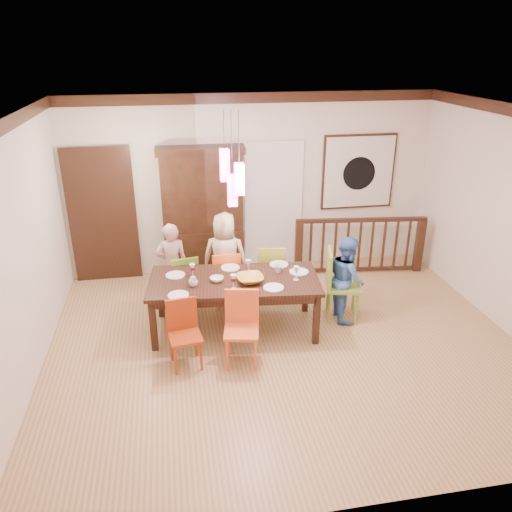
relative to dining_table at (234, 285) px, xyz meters
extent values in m
plane|color=#A3784F|center=(0.58, -0.50, -0.67)|extent=(6.00, 6.00, 0.00)
plane|color=white|center=(0.58, -0.50, 2.23)|extent=(6.00, 6.00, 0.00)
plane|color=silver|center=(0.58, 2.00, 0.78)|extent=(6.00, 0.00, 6.00)
plane|color=silver|center=(-2.42, -0.50, 0.78)|extent=(0.00, 5.00, 5.00)
cube|color=black|center=(-1.82, 1.95, 0.38)|extent=(1.04, 0.07, 2.24)
cube|color=silver|center=(0.93, 1.97, 0.38)|extent=(0.97, 0.05, 2.22)
cube|color=black|center=(2.38, 1.97, 0.93)|extent=(1.25, 0.04, 1.25)
cube|color=silver|center=(2.38, 1.95, 0.93)|extent=(1.18, 0.02, 1.18)
cylinder|color=black|center=(2.38, 1.93, 0.91)|extent=(0.56, 0.01, 0.56)
cube|color=#EC46A1|center=(-0.08, 0.05, 1.58)|extent=(0.11, 0.11, 0.38)
cylinder|color=black|center=(-0.08, 0.05, 2.00)|extent=(0.01, 0.01, 0.46)
cube|color=#EC46A1|center=(0.08, -0.05, 1.43)|extent=(0.11, 0.11, 0.38)
cylinder|color=black|center=(0.08, -0.05, 1.92)|extent=(0.01, 0.01, 0.61)
cube|color=#EC46A1|center=(0.00, 0.00, 1.28)|extent=(0.11, 0.11, 0.38)
cylinder|color=black|center=(0.00, 0.00, 1.85)|extent=(0.01, 0.01, 0.76)
cube|color=black|center=(0.00, 0.00, 0.05)|extent=(2.31, 1.23, 0.05)
cube|color=black|center=(-1.03, 0.42, -0.32)|extent=(0.09, 0.09, 0.70)
cube|color=black|center=(1.03, 0.42, -0.32)|extent=(0.09, 0.09, 0.70)
cube|color=black|center=(-1.03, -0.42, -0.32)|extent=(0.09, 0.09, 0.70)
cube|color=black|center=(1.03, -0.42, -0.32)|extent=(0.09, 0.09, 0.70)
cube|color=black|center=(0.00, 0.44, -0.02)|extent=(2.01, 0.25, 0.10)
cube|color=black|center=(0.00, -0.44, -0.02)|extent=(2.01, 0.25, 0.10)
cube|color=#67A529|center=(-0.63, 0.77, -0.27)|extent=(0.43, 0.43, 0.04)
cube|color=#67A529|center=(-0.63, 0.77, -0.04)|extent=(0.38, 0.09, 0.41)
cylinder|color=#67A529|center=(-0.79, 0.61, -0.47)|extent=(0.03, 0.03, 0.39)
cylinder|color=#67A529|center=(-0.48, 0.61, -0.47)|extent=(0.03, 0.03, 0.39)
cylinder|color=#67A529|center=(-0.79, 0.92, -0.47)|extent=(0.03, 0.03, 0.39)
cylinder|color=#67A529|center=(-0.48, 0.92, -0.47)|extent=(0.03, 0.03, 0.39)
cube|color=#F45B1E|center=(-0.03, 0.70, -0.24)|extent=(0.40, 0.40, 0.04)
cube|color=#F45B1E|center=(-0.03, 0.70, -0.01)|extent=(0.40, 0.04, 0.44)
cylinder|color=#F45B1E|center=(-0.19, 0.54, -0.46)|extent=(0.03, 0.03, 0.42)
cylinder|color=#F45B1E|center=(0.13, 0.54, -0.46)|extent=(0.03, 0.03, 0.42)
cylinder|color=#F45B1E|center=(-0.19, 0.86, -0.46)|extent=(0.03, 0.03, 0.42)
cylinder|color=#F45B1E|center=(0.13, 0.86, -0.46)|extent=(0.03, 0.03, 0.42)
cube|color=#9DA72D|center=(0.65, 0.77, -0.23)|extent=(0.46, 0.46, 0.04)
cube|color=#9DA72D|center=(0.65, 0.77, 0.01)|extent=(0.41, 0.10, 0.45)
cylinder|color=#9DA72D|center=(0.48, 0.60, -0.46)|extent=(0.03, 0.03, 0.43)
cylinder|color=#9DA72D|center=(0.81, 0.60, -0.46)|extent=(0.03, 0.03, 0.43)
cylinder|color=#9DA72D|center=(0.48, 0.93, -0.46)|extent=(0.03, 0.03, 0.43)
cylinder|color=#9DA72D|center=(0.81, 0.93, -0.46)|extent=(0.03, 0.03, 0.43)
cube|color=#9C350F|center=(-0.69, -0.72, -0.27)|extent=(0.42, 0.42, 0.04)
cube|color=#9C350F|center=(-0.69, -0.72, -0.05)|extent=(0.37, 0.09, 0.41)
cylinder|color=#9C350F|center=(-0.84, -0.88, -0.48)|extent=(0.03, 0.03, 0.39)
cylinder|color=#9C350F|center=(-0.54, -0.88, -0.48)|extent=(0.03, 0.03, 0.39)
cylinder|color=#9C350F|center=(-0.84, -0.57, -0.48)|extent=(0.03, 0.03, 0.39)
cylinder|color=#9C350F|center=(-0.54, -0.57, -0.48)|extent=(0.03, 0.03, 0.39)
cube|color=orange|center=(-0.02, -0.78, -0.23)|extent=(0.48, 0.48, 0.04)
cube|color=orange|center=(-0.02, -0.78, 0.01)|extent=(0.41, 0.12, 0.45)
cylinder|color=orange|center=(-0.19, -0.95, -0.46)|extent=(0.04, 0.04, 0.43)
cylinder|color=orange|center=(0.14, -0.95, -0.46)|extent=(0.04, 0.04, 0.43)
cylinder|color=orange|center=(-0.19, -0.62, -0.46)|extent=(0.04, 0.04, 0.43)
cylinder|color=orange|center=(0.14, -0.62, -0.46)|extent=(0.04, 0.04, 0.43)
cube|color=olive|center=(1.53, 0.06, -0.18)|extent=(0.55, 0.55, 0.04)
cube|color=olive|center=(1.53, 0.06, 0.09)|extent=(0.15, 0.45, 0.50)
cylinder|color=olive|center=(1.35, -0.13, -0.43)|extent=(0.04, 0.04, 0.48)
cylinder|color=olive|center=(1.71, -0.13, -0.43)|extent=(0.04, 0.04, 0.48)
cylinder|color=olive|center=(1.35, 0.24, -0.43)|extent=(0.04, 0.04, 0.48)
cylinder|color=olive|center=(1.71, 0.24, -0.43)|extent=(0.04, 0.04, 0.48)
cube|color=black|center=(-0.26, 1.78, -0.27)|extent=(1.26, 0.44, 0.81)
cube|color=black|center=(-0.26, 1.80, 0.77)|extent=(1.26, 0.40, 1.26)
cube|color=black|center=(-0.26, 1.99, 0.77)|extent=(1.08, 0.02, 1.08)
cube|color=black|center=(-0.26, 1.80, 1.42)|extent=(1.35, 0.44, 0.10)
cube|color=black|center=(1.28, 1.45, -0.21)|extent=(0.13, 0.13, 0.92)
cube|color=black|center=(3.32, 1.45, -0.21)|extent=(0.13, 0.13, 0.92)
cube|color=black|center=(2.30, 1.45, 0.26)|extent=(2.16, 0.32, 0.06)
cube|color=black|center=(2.30, 1.45, -0.62)|extent=(2.04, 0.29, 0.05)
imported|color=#D0A39E|center=(-0.79, 0.85, -0.03)|extent=(0.49, 0.34, 1.27)
imported|color=beige|center=(-0.02, 0.88, 0.01)|extent=(0.75, 0.58, 1.37)
imported|color=#4575C3|center=(1.57, 0.06, -0.07)|extent=(0.49, 0.61, 1.21)
imported|color=gold|center=(0.19, -0.11, 0.12)|extent=(0.36, 0.36, 0.08)
imported|color=white|center=(-0.23, -0.02, 0.11)|extent=(0.21, 0.21, 0.06)
imported|color=silver|center=(-0.54, -0.11, 0.12)|extent=(0.15, 0.15, 0.09)
imported|color=silver|center=(0.62, 0.11, 0.13)|extent=(0.12, 0.12, 0.10)
cylinder|color=white|center=(-0.75, 0.24, 0.09)|extent=(0.26, 0.26, 0.01)
cylinder|color=white|center=(0.00, 0.35, 0.09)|extent=(0.26, 0.26, 0.01)
cylinder|color=white|center=(0.68, 0.34, 0.09)|extent=(0.26, 0.26, 0.01)
cylinder|color=white|center=(-0.74, -0.34, 0.09)|extent=(0.26, 0.26, 0.01)
cylinder|color=white|center=(0.46, -0.34, 0.09)|extent=(0.26, 0.26, 0.01)
cylinder|color=white|center=(0.89, 0.06, 0.09)|extent=(0.26, 0.26, 0.01)
cube|color=#D83359|center=(-0.05, -0.36, 0.09)|extent=(0.18, 0.14, 0.01)
camera|label=1|loc=(-0.74, -5.82, 2.95)|focal=35.00mm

